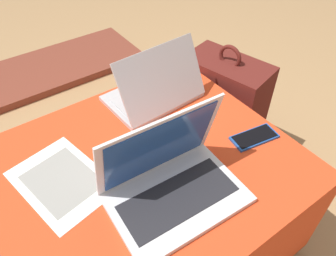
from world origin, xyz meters
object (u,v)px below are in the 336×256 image
Objects in this scene: laptop_far at (155,90)px; paper_sheet at (62,180)px; backpack at (224,108)px; laptop_near at (171,180)px; cell_phone at (254,137)px.

paper_sheet is (-0.43, -0.15, -0.05)m from laptop_far.
laptop_far reaches higher than backpack.
laptop_near is at bearing -54.15° from paper_sheet.
laptop_near reaches higher than backpack.
cell_phone is (0.35, 0.01, -0.05)m from laptop_near.
laptop_far is (0.19, 0.36, -0.01)m from laptop_near.
laptop_far reaches higher than cell_phone.
backpack is 1.70× the size of paper_sheet.
paper_sheet is at bearing 140.18° from laptop_near.
laptop_near is 1.11× the size of laptop_far.
laptop_far is 2.05× the size of cell_phone.
backpack is (0.57, 0.37, -0.27)m from laptop_near.
cell_phone is 0.49× the size of paper_sheet.
laptop_far reaches higher than paper_sheet.
cell_phone is at bearing 5.20° from laptop_near.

